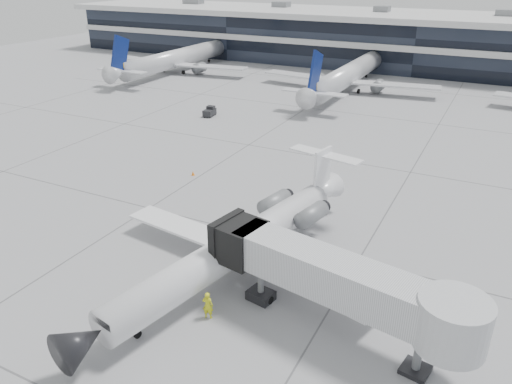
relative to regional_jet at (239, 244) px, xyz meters
The scene contains 9 objects.
ground 6.16m from the regional_jet, 115.17° to the left, with size 220.00×220.00×0.00m, color gray.
terminal 87.29m from the regional_jet, 91.61° to the left, with size 170.00×22.00×10.00m, color black.
bg_jet_left 76.69m from the regional_jet, 128.24° to the left, with size 32.00×40.00×9.60m, color silver, non-canonical shape.
bg_jet_center 61.15m from the regional_jet, 99.85° to the left, with size 32.00×40.00×9.60m, color silver, non-canonical shape.
regional_jet is the anchor object (origin of this frame).
jet_bridge 9.94m from the regional_jet, 21.98° to the right, with size 16.96×6.15×5.46m.
ramp_worker 5.95m from the regional_jet, 81.67° to the right, with size 0.71×0.46×1.94m, color yellow.
traffic_cone 19.18m from the regional_jet, 133.86° to the left, with size 0.35×0.35×0.50m.
far_tug 41.72m from the regional_jet, 124.74° to the left, with size 1.57×2.37×1.42m.
Camera 1 is at (17.72, -32.63, 20.77)m, focal length 35.00 mm.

